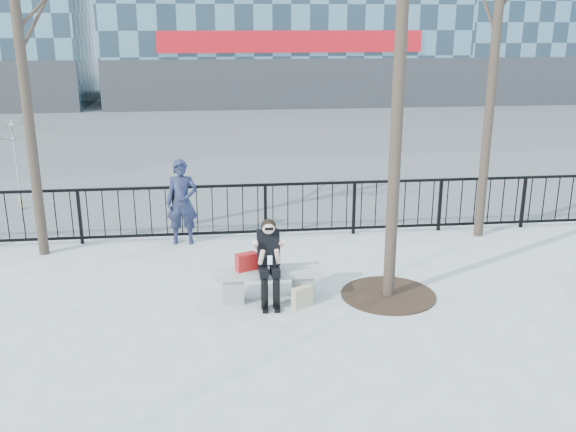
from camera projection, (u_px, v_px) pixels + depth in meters
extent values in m
plane|color=gray|center=(269.00, 299.00, 10.07)|extent=(120.00, 120.00, 0.00)
cube|color=#474747|center=(235.00, 135.00, 24.31)|extent=(60.00, 23.00, 0.01)
cube|color=black|center=(255.00, 185.00, 12.60)|extent=(14.00, 0.05, 0.05)
cube|color=black|center=(256.00, 231.00, 12.88)|extent=(14.00, 0.05, 0.05)
cube|color=#2D2D30|center=(291.00, 84.00, 30.90)|extent=(18.00, 0.08, 2.40)
cube|color=#A80B13|center=(291.00, 42.00, 30.26)|extent=(12.60, 0.12, 1.00)
cylinder|color=black|center=(400.00, 52.00, 9.08)|extent=(0.18, 0.18, 7.50)
cylinder|color=black|center=(24.00, 77.00, 11.05)|extent=(0.18, 0.18, 6.50)
cylinder|color=black|center=(494.00, 58.00, 12.01)|extent=(0.18, 0.18, 7.00)
cylinder|color=black|center=(388.00, 295.00, 10.18)|extent=(1.50, 1.50, 0.02)
cube|color=gray|center=(233.00, 288.00, 9.95)|extent=(0.32, 0.38, 0.40)
cube|color=gray|center=(303.00, 285.00, 10.07)|extent=(0.32, 0.38, 0.40)
cube|color=gray|center=(268.00, 272.00, 9.94)|extent=(1.65, 0.46, 0.09)
cube|color=#9E1313|center=(246.00, 262.00, 9.87)|extent=(0.36, 0.26, 0.27)
cube|color=#C7B98D|center=(302.00, 297.00, 9.74)|extent=(0.36, 0.28, 0.32)
imported|color=black|center=(182.00, 202.00, 12.33)|extent=(0.63, 0.44, 1.66)
imported|color=yellow|center=(16.00, 166.00, 14.45)|extent=(2.60, 2.64, 2.09)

